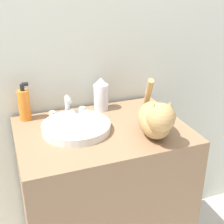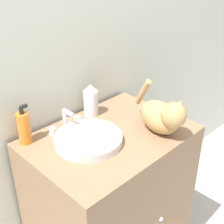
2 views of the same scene
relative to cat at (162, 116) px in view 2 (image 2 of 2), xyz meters
name	(u,v)px [view 2 (image 2 of 2)]	position (x,y,z in m)	size (l,w,h in m)	color
wall_back	(64,47)	(-0.19, 0.47, 0.26)	(6.00, 0.05, 2.50)	silver
vanity_cabinet	(111,205)	(-0.19, 0.15, -0.54)	(0.77, 0.56, 0.90)	#8C6B4C
sink_basin	(88,139)	(-0.30, 0.18, -0.07)	(0.31, 0.31, 0.04)	silver
faucet	(66,121)	(-0.30, 0.34, -0.05)	(0.18, 0.08, 0.11)	silver
cat	(162,116)	(0.00, 0.00, 0.00)	(0.19, 0.36, 0.22)	tan
soap_bottle	(24,127)	(-0.50, 0.38, -0.01)	(0.06, 0.06, 0.19)	orange
spray_bottle	(91,100)	(-0.12, 0.36, -0.01)	(0.07, 0.07, 0.17)	silver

